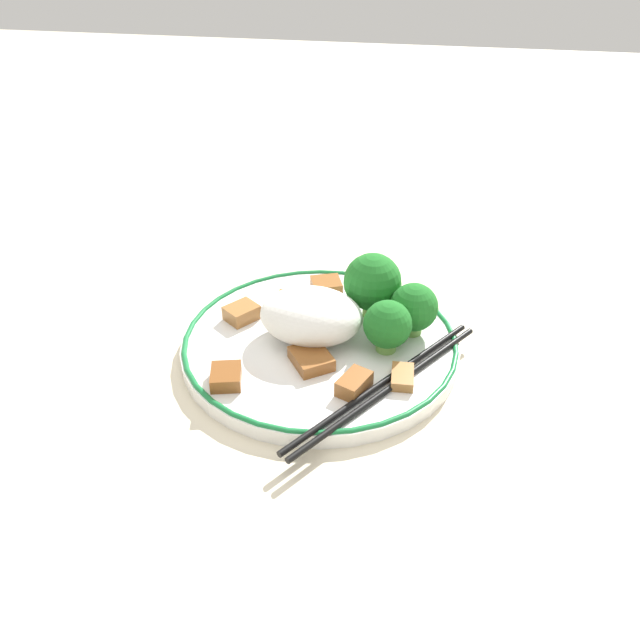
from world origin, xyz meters
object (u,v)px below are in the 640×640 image
(plate, at_px, (320,343))
(chopsticks, at_px, (387,385))
(broccoli_back_left, at_px, (387,325))
(broccoli_back_right, at_px, (372,283))
(broccoli_back_center, at_px, (414,308))

(plate, xyz_separation_m, chopsticks, (0.07, -0.06, 0.01))
(broccoli_back_left, bearing_deg, plate, 175.16)
(plate, relative_size, broccoli_back_right, 3.92)
(plate, height_order, chopsticks, chopsticks)
(broccoli_back_right, distance_m, chopsticks, 0.11)
(plate, bearing_deg, broccoli_back_left, -4.84)
(broccoli_back_center, height_order, chopsticks, broccoli_back_center)
(broccoli_back_right, bearing_deg, chopsticks, -75.61)
(chopsticks, bearing_deg, broccoli_back_center, 80.64)
(plate, relative_size, broccoli_back_left, 5.21)
(broccoli_back_left, xyz_separation_m, broccoli_back_center, (0.02, 0.03, 0.00))
(chopsticks, bearing_deg, broccoli_back_left, 97.04)
(broccoli_back_left, bearing_deg, broccoli_back_center, 57.36)
(chopsticks, bearing_deg, plate, 139.57)
(plate, relative_size, chopsticks, 1.28)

